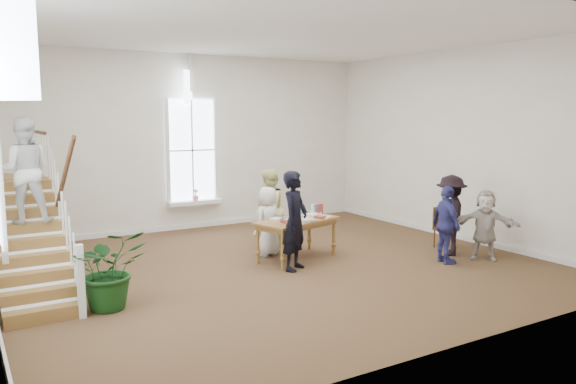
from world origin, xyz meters
TOP-DOWN VIEW (x-y plane):
  - ground at (0.00, 0.00)m, footprint 10.00×10.00m
  - room_shell at (-0.00, 4.39)m, footprint 10.49×10.00m
  - staircase at (-4.34, 0.75)m, footprint 1.10×4.10m
  - library_table at (0.65, 0.31)m, footprint 1.95×1.35m
  - police_officer at (0.18, -0.34)m, footprint 0.83×0.78m
  - elderly_woman at (0.28, 0.91)m, footprint 0.84×0.72m
  - person_yellow at (0.58, 1.41)m, footprint 1.10×1.06m
  - woman_cluster_a at (3.03, -1.49)m, footprint 0.62×0.99m
  - woman_cluster_b at (3.63, -1.04)m, footprint 1.23×1.23m
  - woman_cluster_c at (3.93, -1.69)m, footprint 1.19×1.30m
  - floor_plant at (-3.40, -0.74)m, footprint 1.13×0.98m
  - side_chair at (4.00, -0.47)m, footprint 0.40×0.40m

SIDE VIEW (x-z plane):
  - ground at x=0.00m, z-range 0.00..0.00m
  - room_shell at x=0.00m, z-range -4.60..5.40m
  - side_chair at x=4.00m, z-range 0.05..0.96m
  - floor_plant at x=-3.40m, z-range 0.00..1.24m
  - woman_cluster_c at x=3.93m, z-range 0.00..1.45m
  - elderly_woman at x=0.28m, z-range 0.00..1.46m
  - library_table at x=0.65m, z-range 0.30..1.20m
  - woman_cluster_a at x=3.03m, z-range 0.00..1.57m
  - woman_cluster_b at x=3.63m, z-range 0.00..1.71m
  - person_yellow at x=0.58m, z-range 0.00..1.78m
  - police_officer at x=0.18m, z-range 0.00..1.91m
  - staircase at x=-4.34m, z-range 0.16..3.08m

